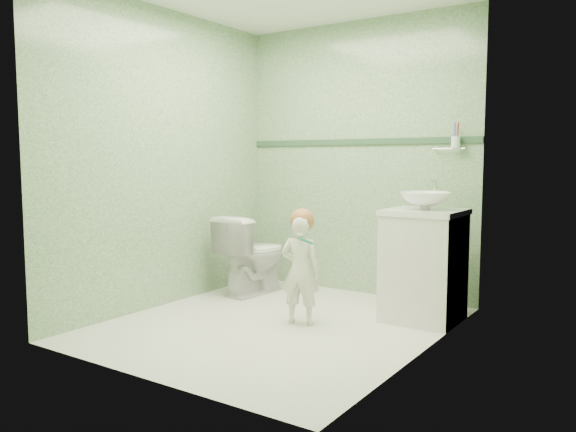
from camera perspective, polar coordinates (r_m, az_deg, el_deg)
The scene contains 12 objects.
ground at distance 4.22m, azimuth -1.15°, elevation -10.76°, with size 2.50×2.50×0.00m, color white.
room_shell at distance 4.05m, azimuth -1.19°, elevation 5.75°, with size 2.50×2.54×2.40m.
trim_stripe at distance 5.12m, azimuth 6.87°, elevation 7.37°, with size 2.20×0.02×0.05m, color #305035.
vanity at distance 4.36m, azimuth 13.38°, elevation -5.00°, with size 0.52×0.50×0.80m, color silver.
counter at distance 4.30m, azimuth 13.50°, elevation 0.38°, with size 0.54×0.52×0.04m, color white.
basin at distance 4.29m, azimuth 13.53°, elevation 1.50°, with size 0.37×0.37×0.13m, color white.
faucet at distance 4.46m, azimuth 14.38°, elevation 2.66°, with size 0.03×0.13×0.18m.
cup_holder at distance 4.72m, azimuth 16.32°, elevation 7.12°, with size 0.26×0.07×0.21m.
toilet at distance 5.12m, azimuth -3.49°, elevation -3.81°, with size 0.39×0.69×0.71m, color white.
toddler at distance 4.15m, azimuth 1.23°, elevation -5.45°, with size 0.29×0.19×0.79m, color beige.
hair_cap at distance 4.11m, azimuth 1.43°, elevation -0.46°, with size 0.18×0.18×0.18m, color #A66537.
teal_toothbrush at distance 3.97m, azimuth 1.75°, elevation -2.44°, with size 0.10×0.14×0.08m.
Camera 1 is at (2.33, -3.32, 1.19)m, focal length 35.62 mm.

